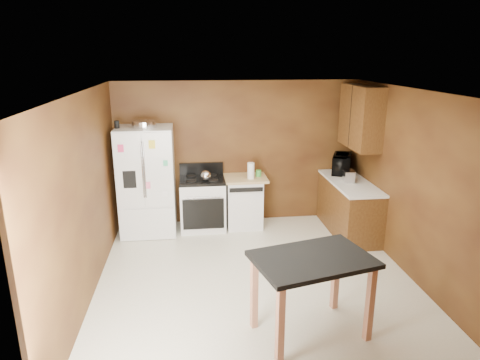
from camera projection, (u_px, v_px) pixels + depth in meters
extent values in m
plane|color=silver|center=(256.00, 281.00, 5.74)|extent=(4.50, 4.50, 0.00)
plane|color=white|center=(258.00, 92.00, 5.02)|extent=(4.50, 4.50, 0.00)
plane|color=brown|center=(237.00, 153.00, 7.52)|extent=(4.20, 0.00, 4.20)
plane|color=brown|center=(304.00, 285.00, 3.24)|extent=(4.20, 0.00, 4.20)
plane|color=brown|center=(85.00, 199.00, 5.14)|extent=(0.00, 4.50, 4.50)
plane|color=brown|center=(415.00, 187.00, 5.62)|extent=(0.00, 4.50, 4.50)
cylinder|color=silver|center=(144.00, 124.00, 6.82)|extent=(0.41, 0.41, 0.10)
cylinder|color=black|center=(117.00, 125.00, 6.71)|extent=(0.08, 0.08, 0.12)
sphere|color=silver|center=(206.00, 176.00, 7.07)|extent=(0.18, 0.18, 0.18)
cylinder|color=white|center=(251.00, 171.00, 7.22)|extent=(0.12, 0.12, 0.27)
cylinder|color=green|center=(258.00, 173.00, 7.39)|extent=(0.12, 0.12, 0.11)
cube|color=silver|center=(349.00, 176.00, 7.04)|extent=(0.20, 0.28, 0.19)
imported|color=black|center=(342.00, 165.00, 7.53)|extent=(0.56, 0.65, 0.30)
cube|color=white|center=(147.00, 181.00, 7.09)|extent=(0.90, 0.75, 1.80)
cube|color=white|center=(129.00, 171.00, 6.62)|extent=(0.43, 0.02, 1.20)
cube|color=white|center=(158.00, 170.00, 6.67)|extent=(0.43, 0.02, 1.20)
cube|color=white|center=(147.00, 225.00, 6.90)|extent=(0.88, 0.02, 0.54)
cube|color=black|center=(130.00, 179.00, 6.65)|extent=(0.20, 0.01, 0.28)
cylinder|color=silver|center=(143.00, 170.00, 6.61)|extent=(0.02, 0.02, 0.90)
cylinder|color=silver|center=(145.00, 170.00, 6.61)|extent=(0.02, 0.02, 0.90)
cube|color=#F23974|center=(121.00, 148.00, 6.48)|extent=(0.09, 0.00, 0.12)
cube|color=yellow|center=(152.00, 144.00, 6.51)|extent=(0.10, 0.00, 0.13)
cube|color=#45C288|center=(165.00, 163.00, 6.62)|extent=(0.07, 0.00, 0.09)
cube|color=pink|center=(148.00, 185.00, 6.69)|extent=(0.08, 0.00, 0.11)
cube|color=white|center=(164.00, 194.00, 6.76)|extent=(0.09, 0.00, 0.10)
cube|color=white|center=(203.00, 205.00, 7.38)|extent=(0.76, 0.65, 0.85)
cube|color=black|center=(202.00, 180.00, 7.25)|extent=(0.76, 0.65, 0.05)
cube|color=black|center=(201.00, 168.00, 7.49)|extent=(0.76, 0.06, 0.20)
cube|color=black|center=(203.00, 214.00, 7.07)|extent=(0.68, 0.02, 0.52)
cylinder|color=silver|center=(203.00, 198.00, 6.98)|extent=(0.62, 0.02, 0.02)
cylinder|color=black|center=(191.00, 176.00, 7.37)|extent=(0.17, 0.17, 0.02)
cylinder|color=black|center=(212.00, 175.00, 7.41)|extent=(0.17, 0.17, 0.02)
cylinder|color=black|center=(191.00, 181.00, 7.07)|extent=(0.17, 0.17, 0.02)
cylinder|color=black|center=(213.00, 180.00, 7.11)|extent=(0.17, 0.17, 0.02)
cube|color=white|center=(244.00, 203.00, 7.48)|extent=(0.60, 0.60, 0.85)
cube|color=black|center=(246.00, 190.00, 7.09)|extent=(0.56, 0.02, 0.07)
cube|color=tan|center=(244.00, 178.00, 7.35)|extent=(0.78, 0.62, 0.04)
cube|color=brown|center=(349.00, 208.00, 7.20)|extent=(0.60, 1.55, 0.86)
cube|color=white|center=(351.00, 183.00, 7.07)|extent=(0.63, 1.58, 0.04)
cube|color=brown|center=(361.00, 117.00, 6.87)|extent=(0.35, 1.05, 1.00)
cube|color=black|center=(350.00, 117.00, 6.85)|extent=(0.01, 0.01, 1.00)
cube|color=black|center=(313.00, 259.00, 4.43)|extent=(1.37, 1.08, 0.05)
cube|color=#B9785A|center=(254.00, 292.00, 4.67)|extent=(0.09, 0.09, 0.86)
cube|color=#B9785A|center=(336.00, 275.00, 5.02)|extent=(0.09, 0.09, 0.86)
cube|color=#B9785A|center=(280.00, 326.00, 4.09)|extent=(0.09, 0.09, 0.86)
cube|color=#B9785A|center=(370.00, 304.00, 4.45)|extent=(0.09, 0.09, 0.86)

